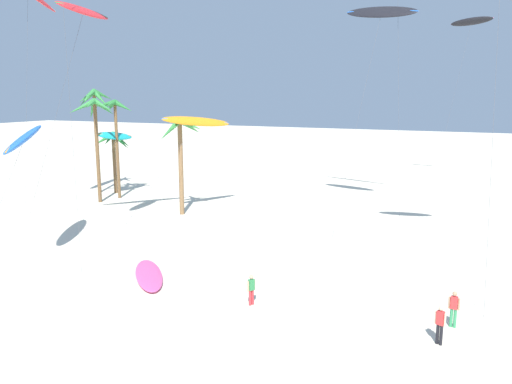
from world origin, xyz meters
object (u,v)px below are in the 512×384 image
(person_near_left, at_px, (251,289))
(flying_kite_4, at_px, (472,21))
(palm_tree_2, at_px, (115,116))
(person_mid_field, at_px, (454,308))
(flying_kite_10, at_px, (197,121))
(flying_kite_11, at_px, (115,136))
(palm_tree_1, at_px, (95,117))
(person_foreground_walker, at_px, (440,323))
(palm_tree_4, at_px, (181,137))
(grounded_kite_0, at_px, (149,275))
(flying_kite_1, at_px, (83,11))
(palm_tree_0, at_px, (95,107))
(palm_tree_3, at_px, (114,144))
(flying_kite_5, at_px, (24,139))
(flying_kite_8, at_px, (381,12))

(person_near_left, bearing_deg, flying_kite_4, 80.49)
(palm_tree_2, distance_m, person_mid_field, 38.59)
(flying_kite_10, bearing_deg, flying_kite_11, 164.23)
(palm_tree_1, height_order, person_near_left, palm_tree_1)
(person_foreground_walker, bearing_deg, flying_kite_4, 92.35)
(palm_tree_4, bearing_deg, person_foreground_walker, -34.62)
(person_near_left, bearing_deg, grounded_kite_0, 171.25)
(palm_tree_4, distance_m, grounded_kite_0, 17.43)
(palm_tree_1, xyz_separation_m, palm_tree_4, (10.31, -0.98, -1.49))
(palm_tree_2, distance_m, flying_kite_10, 11.75)
(flying_kite_1, xyz_separation_m, person_foreground_walker, (23.65, -5.49, -14.95))
(palm_tree_0, relative_size, palm_tree_2, 1.11)
(palm_tree_1, distance_m, palm_tree_3, 5.73)
(palm_tree_4, bearing_deg, flying_kite_10, 16.95)
(palm_tree_4, height_order, grounded_kite_0, palm_tree_4)
(palm_tree_4, relative_size, person_foreground_walker, 4.90)
(palm_tree_4, bearing_deg, flying_kite_5, -97.93)
(palm_tree_3, distance_m, flying_kite_1, 22.50)
(flying_kite_8, bearing_deg, flying_kite_10, -158.02)
(flying_kite_4, bearing_deg, palm_tree_1, -139.65)
(palm_tree_2, distance_m, flying_kite_11, 2.10)
(flying_kite_10, relative_size, flying_kite_11, 1.48)
(palm_tree_0, distance_m, palm_tree_3, 4.30)
(palm_tree_2, relative_size, person_foreground_walker, 5.72)
(flying_kite_5, xyz_separation_m, flying_kite_8, (17.66, 20.87, 9.29))
(palm_tree_2, relative_size, person_mid_field, 5.79)
(flying_kite_4, bearing_deg, person_near_left, -99.51)
(flying_kite_8, xyz_separation_m, flying_kite_10, (-14.20, -5.73, -8.87))
(palm_tree_4, distance_m, flying_kite_10, 2.02)
(palm_tree_2, relative_size, flying_kite_5, 1.13)
(palm_tree_1, height_order, flying_kite_10, palm_tree_1)
(palm_tree_0, xyz_separation_m, flying_kite_10, (15.24, -4.50, -0.93))
(palm_tree_0, height_order, palm_tree_1, palm_tree_0)
(flying_kite_1, distance_m, grounded_kite_0, 17.84)
(palm_tree_2, xyz_separation_m, flying_kite_5, (7.90, -18.16, -0.58))
(flying_kite_4, bearing_deg, flying_kite_8, -104.95)
(flying_kite_4, height_order, flying_kite_11, flying_kite_4)
(palm_tree_3, distance_m, person_near_left, 33.93)
(flying_kite_11, bearing_deg, person_mid_field, -27.62)
(palm_tree_0, distance_m, palm_tree_4, 14.87)
(palm_tree_0, distance_m, grounded_kite_0, 29.86)
(palm_tree_1, bearing_deg, person_near_left, -34.17)
(palm_tree_1, relative_size, flying_kite_11, 1.29)
(palm_tree_0, bearing_deg, grounded_kite_0, -43.07)
(palm_tree_3, xyz_separation_m, flying_kite_10, (13.47, -5.08, 2.94))
(palm_tree_1, xyz_separation_m, flying_kite_10, (11.72, -0.55, -0.10))
(palm_tree_1, bearing_deg, flying_kite_5, -62.23)
(flying_kite_1, bearing_deg, flying_kite_10, 80.56)
(flying_kite_10, bearing_deg, flying_kite_8, 21.98)
(palm_tree_4, distance_m, flying_kite_4, 37.15)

